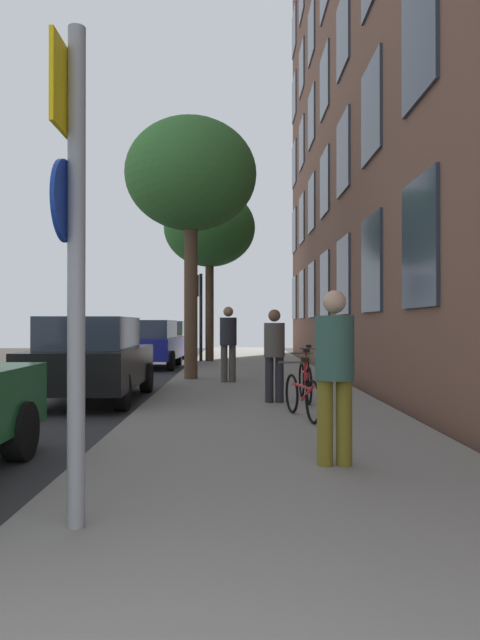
{
  "coord_description": "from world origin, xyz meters",
  "views": [
    {
      "loc": [
        0.59,
        -0.63,
        1.49
      ],
      "look_at": [
        0.72,
        13.61,
        1.6
      ],
      "focal_mm": 32.74,
      "sensor_mm": 36.0,
      "label": 1
    }
  ],
  "objects_px": {
    "bicycle_1": "(305,380)",
    "car_3": "(169,339)",
    "traffic_light": "(198,301)",
    "car_1": "(93,358)",
    "bicycle_0": "(302,395)",
    "car_2": "(150,343)",
    "pedestrian_2": "(228,339)",
    "tree_near": "(191,176)",
    "bicycle_2": "(308,368)",
    "sign_post": "(73,237)",
    "pedestrian_1": "(274,349)",
    "tree_far": "(210,229)",
    "pedestrian_0": "(334,365)"
  },
  "relations": [
    {
      "from": "bicycle_1",
      "to": "car_3",
      "type": "bearing_deg",
      "value": 105.08
    },
    {
      "from": "traffic_light",
      "to": "car_1",
      "type": "distance_m",
      "value": 10.68
    },
    {
      "from": "bicycle_0",
      "to": "traffic_light",
      "type": "bearing_deg",
      "value": 100.08
    },
    {
      "from": "car_2",
      "to": "pedestrian_2",
      "type": "bearing_deg",
      "value": -65.53
    },
    {
      "from": "tree_near",
      "to": "bicycle_2",
      "type": "bearing_deg",
      "value": -23.74
    },
    {
      "from": "sign_post",
      "to": "tree_near",
      "type": "relative_size",
      "value": 0.52
    },
    {
      "from": "sign_post",
      "to": "traffic_light",
      "type": "height_order",
      "value": "sign_post"
    },
    {
      "from": "pedestrian_1",
      "to": "tree_far",
      "type": "bearing_deg",
      "value": 98.08
    },
    {
      "from": "bicycle_2",
      "to": "car_1",
      "type": "height_order",
      "value": "car_1"
    },
    {
      "from": "traffic_light",
      "to": "pedestrian_2",
      "type": "height_order",
      "value": "traffic_light"
    },
    {
      "from": "tree_far",
      "to": "bicycle_1",
      "type": "bearing_deg",
      "value": -79.04
    },
    {
      "from": "car_3",
      "to": "car_2",
      "type": "bearing_deg",
      "value": -89.22
    },
    {
      "from": "traffic_light",
      "to": "pedestrian_0",
      "type": "relative_size",
      "value": 1.91
    },
    {
      "from": "tree_far",
      "to": "car_2",
      "type": "distance_m",
      "value": 5.05
    },
    {
      "from": "bicycle_1",
      "to": "car_1",
      "type": "height_order",
      "value": "car_1"
    },
    {
      "from": "car_1",
      "to": "car_3",
      "type": "height_order",
      "value": "same"
    },
    {
      "from": "traffic_light",
      "to": "bicycle_0",
      "type": "height_order",
      "value": "traffic_light"
    },
    {
      "from": "tree_near",
      "to": "pedestrian_0",
      "type": "relative_size",
      "value": 3.86
    },
    {
      "from": "traffic_light",
      "to": "pedestrian_0",
      "type": "xyz_separation_m",
      "value": [
        2.35,
        -16.09,
        -1.27
      ]
    },
    {
      "from": "pedestrian_1",
      "to": "car_2",
      "type": "xyz_separation_m",
      "value": [
        -3.58,
        9.62,
        -0.21
      ]
    },
    {
      "from": "traffic_light",
      "to": "bicycle_2",
      "type": "height_order",
      "value": "traffic_light"
    },
    {
      "from": "bicycle_0",
      "to": "pedestrian_2",
      "type": "xyz_separation_m",
      "value": [
        -1.14,
        5.39,
        0.68
      ]
    },
    {
      "from": "tree_near",
      "to": "bicycle_1",
      "type": "distance_m",
      "value": 6.85
    },
    {
      "from": "pedestrian_0",
      "to": "car_1",
      "type": "distance_m",
      "value": 6.73
    },
    {
      "from": "tree_near",
      "to": "car_3",
      "type": "bearing_deg",
      "value": 99.25
    },
    {
      "from": "bicycle_0",
      "to": "car_1",
      "type": "distance_m",
      "value": 4.66
    },
    {
      "from": "car_1",
      "to": "bicycle_0",
      "type": "bearing_deg",
      "value": -36.77
    },
    {
      "from": "traffic_light",
      "to": "car_3",
      "type": "xyz_separation_m",
      "value": [
        -1.59,
        4.36,
        -1.52
      ]
    },
    {
      "from": "bicycle_2",
      "to": "car_2",
      "type": "height_order",
      "value": "car_2"
    },
    {
      "from": "tree_far",
      "to": "car_1",
      "type": "height_order",
      "value": "tree_far"
    },
    {
      "from": "bicycle_0",
      "to": "pedestrian_0",
      "type": "height_order",
      "value": "pedestrian_0"
    },
    {
      "from": "pedestrian_2",
      "to": "pedestrian_1",
      "type": "bearing_deg",
      "value": -76.79
    },
    {
      "from": "bicycle_0",
      "to": "pedestrian_2",
      "type": "relative_size",
      "value": 0.88
    },
    {
      "from": "traffic_light",
      "to": "pedestrian_0",
      "type": "bearing_deg",
      "value": -81.69
    },
    {
      "from": "bicycle_1",
      "to": "car_3",
      "type": "xyz_separation_m",
      "value": [
        -4.23,
        15.69,
        0.36
      ]
    },
    {
      "from": "bicycle_1",
      "to": "car_2",
      "type": "bearing_deg",
      "value": 113.68
    },
    {
      "from": "sign_post",
      "to": "bicycle_1",
      "type": "bearing_deg",
      "value": 69.95
    },
    {
      "from": "bicycle_0",
      "to": "bicycle_2",
      "type": "xyz_separation_m",
      "value": [
        0.73,
        5.01,
        0.0
      ]
    },
    {
      "from": "tree_near",
      "to": "car_1",
      "type": "xyz_separation_m",
      "value": [
        -1.63,
        -3.47,
        -4.4
      ]
    },
    {
      "from": "pedestrian_2",
      "to": "bicycle_1",
      "type": "bearing_deg",
      "value": -67.71
    },
    {
      "from": "bicycle_0",
      "to": "pedestrian_2",
      "type": "distance_m",
      "value": 5.55
    },
    {
      "from": "bicycle_0",
      "to": "bicycle_1",
      "type": "relative_size",
      "value": 0.95
    },
    {
      "from": "bicycle_1",
      "to": "pedestrian_1",
      "type": "distance_m",
      "value": 0.82
    },
    {
      "from": "pedestrian_2",
      "to": "tree_near",
      "type": "bearing_deg",
      "value": 138.18
    },
    {
      "from": "traffic_light",
      "to": "bicycle_1",
      "type": "xyz_separation_m",
      "value": [
        2.64,
        -11.33,
        -1.88
      ]
    },
    {
      "from": "pedestrian_1",
      "to": "pedestrian_2",
      "type": "relative_size",
      "value": 0.91
    },
    {
      "from": "tree_far",
      "to": "bicycle_2",
      "type": "bearing_deg",
      "value": -72.32
    },
    {
      "from": "tree_far",
      "to": "traffic_light",
      "type": "bearing_deg",
      "value": -169.11
    },
    {
      "from": "sign_post",
      "to": "bicycle_0",
      "type": "height_order",
      "value": "sign_post"
    },
    {
      "from": "car_3",
      "to": "bicycle_2",
      "type": "bearing_deg",
      "value": -69.67
    }
  ]
}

